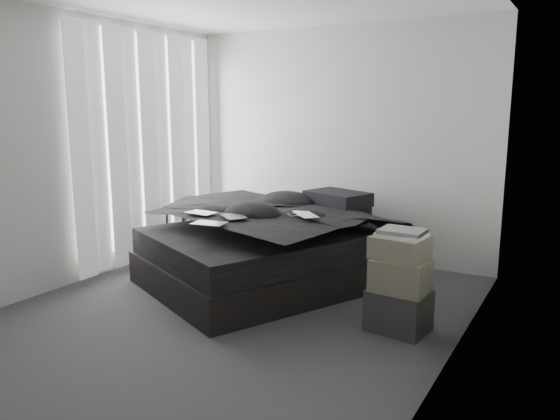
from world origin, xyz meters
The scene contains 23 objects.
floor centered at (0.00, 0.00, 0.00)m, with size 3.60×4.20×0.01m, color #363739.
wall_back centered at (0.00, 2.10, 1.30)m, with size 3.60×0.01×2.60m, color beige.
wall_left centered at (-1.80, 0.00, 1.30)m, with size 0.01×4.20×2.60m, color beige.
wall_right centered at (1.80, 0.00, 1.30)m, with size 0.01×4.20×2.60m, color beige.
window_left centered at (-1.78, 0.90, 1.35)m, with size 0.02×2.00×2.30m, color white.
curtain_left centered at (-1.73, 0.90, 1.28)m, with size 0.06×2.12×2.48m, color white.
bed centered at (-0.14, 0.83, 0.15)m, with size 1.70×2.24×0.30m, color black.
mattress centered at (-0.14, 0.83, 0.42)m, with size 1.63×2.18×0.24m, color black.
duvet centered at (-0.16, 0.79, 0.67)m, with size 1.65×1.91×0.26m, color black.
pillow_lower centered at (0.18, 1.65, 0.62)m, with size 0.67×0.46×0.15m, color black.
pillow_upper centered at (0.24, 1.60, 0.77)m, with size 0.63×0.44×0.14m, color black.
laptop centered at (0.26, 0.71, 0.82)m, with size 0.36×0.23×0.03m, color silver.
comic_a centered at (-0.63, 0.41, 0.81)m, with size 0.28×0.18×0.01m, color black.
comic_b centered at (-0.27, 0.42, 0.82)m, with size 0.28×0.18×0.01m, color black.
comic_c centered at (-0.28, 0.06, 0.82)m, with size 0.28×0.18×0.01m, color black.
side_stand centered at (-1.35, 1.00, 0.32)m, with size 0.35×0.35×0.64m, color black.
papers centered at (-1.35, 0.99, 0.65)m, with size 0.25×0.18×0.01m, color white.
floor_books centered at (-1.00, 0.94, 0.07)m, with size 0.15×0.21×0.15m, color black.
box_lower centered at (1.34, 0.32, 0.16)m, with size 0.44×0.35×0.33m, color black.
box_mid centered at (1.35, 0.31, 0.45)m, with size 0.41×0.33×0.25m, color #585545.
box_upper centered at (1.33, 0.33, 0.66)m, with size 0.39×0.32×0.17m, color #585545.
art_book_white centered at (1.34, 0.32, 0.76)m, with size 0.34×0.27×0.03m, color silver.
art_book_snake centered at (1.35, 0.31, 0.80)m, with size 0.33×0.26×0.03m, color silver.
Camera 1 is at (2.55, -3.60, 1.72)m, focal length 35.00 mm.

